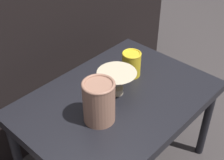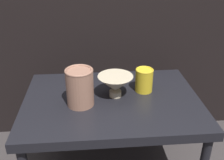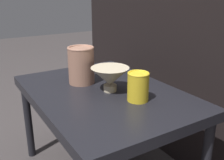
{
  "view_description": "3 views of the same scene",
  "coord_description": "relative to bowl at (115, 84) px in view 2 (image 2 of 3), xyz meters",
  "views": [
    {
      "loc": [
        -0.7,
        -0.62,
        1.21
      ],
      "look_at": [
        0.02,
        0.05,
        0.48
      ],
      "focal_mm": 50.0,
      "sensor_mm": 36.0,
      "label": 1
    },
    {
      "loc": [
        -0.08,
        -0.98,
        1.03
      ],
      "look_at": [
        0.0,
        -0.01,
        0.52
      ],
      "focal_mm": 42.0,
      "sensor_mm": 36.0,
      "label": 2
    },
    {
      "loc": [
        0.87,
        -0.49,
        0.82
      ],
      "look_at": [
        0.03,
        0.02,
        0.48
      ],
      "focal_mm": 42.0,
      "sensor_mm": 36.0,
      "label": 3
    }
  ],
  "objects": [
    {
      "name": "vase_textured_left",
      "position": [
        -0.15,
        -0.05,
        0.02
      ],
      "size": [
        0.12,
        0.12,
        0.16
      ],
      "color": "#996B56",
      "rests_on": "table"
    },
    {
      "name": "couch_backdrop",
      "position": [
        -0.02,
        0.6,
        -0.07
      ],
      "size": [
        1.61,
        0.5,
        0.85
      ],
      "color": "black",
      "rests_on": "ground_plane"
    },
    {
      "name": "vase_colorful_right",
      "position": [
        0.13,
        0.04,
        -0.0
      ],
      "size": [
        0.08,
        0.08,
        0.11
      ],
      "color": "gold",
      "rests_on": "table"
    },
    {
      "name": "table",
      "position": [
        -0.02,
        -0.02,
        -0.1
      ],
      "size": [
        0.77,
        0.55,
        0.43
      ],
      "color": "black",
      "rests_on": "ground_plane"
    },
    {
      "name": "bowl",
      "position": [
        0.0,
        0.0,
        0.0
      ],
      "size": [
        0.15,
        0.15,
        0.1
      ],
      "color": "#C1B293",
      "rests_on": "table"
    }
  ]
}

